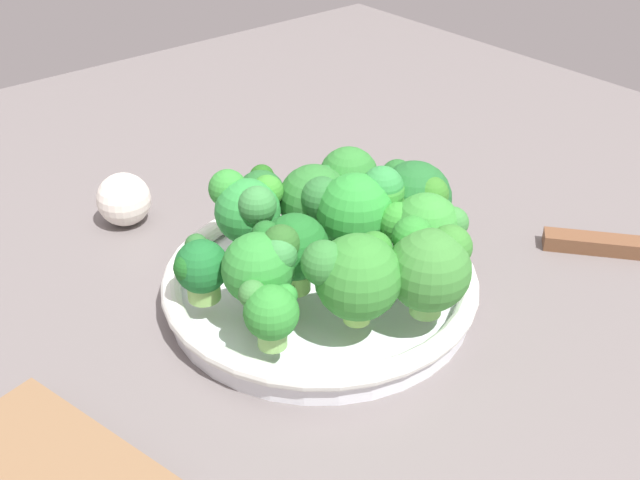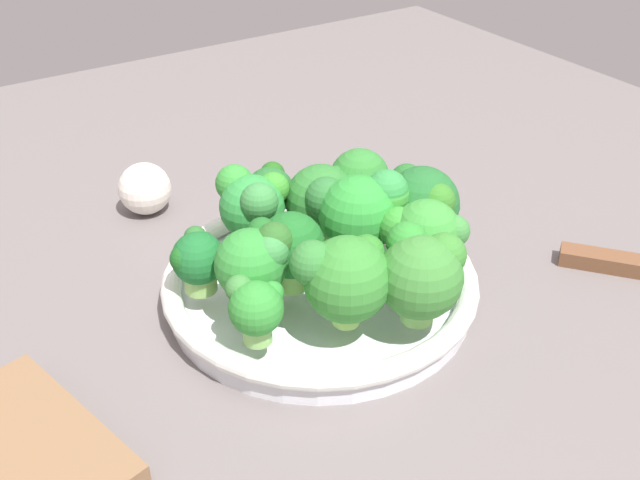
{
  "view_description": "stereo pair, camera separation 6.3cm",
  "coord_description": "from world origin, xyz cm",
  "px_view_note": "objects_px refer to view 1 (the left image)",
  "views": [
    {
      "loc": [
        35.59,
        43.95,
        40.46
      ],
      "look_at": [
        1.4,
        2.93,
        6.18
      ],
      "focal_mm": 42.42,
      "sensor_mm": 36.0,
      "label": 1
    },
    {
      "loc": [
        30.49,
        47.71,
        40.46
      ],
      "look_at": [
        1.4,
        2.93,
        6.18
      ],
      "focal_mm": 42.42,
      "sensor_mm": 36.0,
      "label": 2
    }
  ],
  "objects_px": {
    "broccoli_floret_4": "(430,265)",
    "broccoli_floret_7": "(423,228)",
    "broccoli_floret_2": "(262,268)",
    "broccoli_floret_6": "(355,275)",
    "broccoli_floret_9": "(362,208)",
    "broccoli_floret_5": "(270,312)",
    "broccoli_floret_3": "(262,195)",
    "broccoli_floret_12": "(315,199)",
    "broccoli_floret_11": "(413,198)",
    "garlic_bulb": "(124,199)",
    "broccoli_floret_0": "(248,207)",
    "bowl": "(320,284)",
    "broccoli_floret_8": "(347,179)",
    "broccoli_floret_10": "(292,248)",
    "broccoli_floret_1": "(199,266)"
  },
  "relations": [
    {
      "from": "broccoli_floret_4",
      "to": "broccoli_floret_7",
      "type": "bearing_deg",
      "value": -131.18
    },
    {
      "from": "broccoli_floret_2",
      "to": "broccoli_floret_6",
      "type": "relative_size",
      "value": 0.91
    },
    {
      "from": "broccoli_floret_2",
      "to": "broccoli_floret_9",
      "type": "relative_size",
      "value": 0.83
    },
    {
      "from": "broccoli_floret_5",
      "to": "broccoli_floret_3",
      "type": "bearing_deg",
      "value": -124.02
    },
    {
      "from": "broccoli_floret_12",
      "to": "broccoli_floret_9",
      "type": "bearing_deg",
      "value": 105.88
    },
    {
      "from": "broccoli_floret_7",
      "to": "broccoli_floret_9",
      "type": "xyz_separation_m",
      "value": [
        0.02,
        -0.05,
        0.0
      ]
    },
    {
      "from": "broccoli_floret_12",
      "to": "broccoli_floret_11",
      "type": "bearing_deg",
      "value": 139.71
    },
    {
      "from": "broccoli_floret_2",
      "to": "garlic_bulb",
      "type": "bearing_deg",
      "value": -90.12
    },
    {
      "from": "broccoli_floret_0",
      "to": "broccoli_floret_2",
      "type": "distance_m",
      "value": 0.08
    },
    {
      "from": "broccoli_floret_4",
      "to": "broccoli_floret_5",
      "type": "height_order",
      "value": "broccoli_floret_4"
    },
    {
      "from": "bowl",
      "to": "broccoli_floret_5",
      "type": "distance_m",
      "value": 0.11
    },
    {
      "from": "bowl",
      "to": "broccoli_floret_5",
      "type": "relative_size",
      "value": 5.33
    },
    {
      "from": "broccoli_floret_6",
      "to": "broccoli_floret_2",
      "type": "bearing_deg",
      "value": -50.67
    },
    {
      "from": "bowl",
      "to": "broccoli_floret_6",
      "type": "distance_m",
      "value": 0.09
    },
    {
      "from": "broccoli_floret_5",
      "to": "broccoli_floret_0",
      "type": "bearing_deg",
      "value": -118.02
    },
    {
      "from": "broccoli_floret_8",
      "to": "broccoli_floret_0",
      "type": "bearing_deg",
      "value": -5.62
    },
    {
      "from": "broccoli_floret_8",
      "to": "broccoli_floret_10",
      "type": "bearing_deg",
      "value": 27.55
    },
    {
      "from": "bowl",
      "to": "broccoli_floret_9",
      "type": "distance_m",
      "value": 0.08
    },
    {
      "from": "garlic_bulb",
      "to": "broccoli_floret_0",
      "type": "bearing_deg",
      "value": 102.53
    },
    {
      "from": "broccoli_floret_11",
      "to": "broccoli_floret_12",
      "type": "relative_size",
      "value": 1.04
    },
    {
      "from": "broccoli_floret_0",
      "to": "broccoli_floret_4",
      "type": "relative_size",
      "value": 1.03
    },
    {
      "from": "broccoli_floret_1",
      "to": "broccoli_floret_2",
      "type": "relative_size",
      "value": 0.78
    },
    {
      "from": "broccoli_floret_6",
      "to": "broccoli_floret_9",
      "type": "height_order",
      "value": "broccoli_floret_9"
    },
    {
      "from": "broccoli_floret_6",
      "to": "broccoli_floret_10",
      "type": "height_order",
      "value": "broccoli_floret_6"
    },
    {
      "from": "broccoli_floret_8",
      "to": "broccoli_floret_3",
      "type": "bearing_deg",
      "value": -24.57
    },
    {
      "from": "broccoli_floret_3",
      "to": "garlic_bulb",
      "type": "distance_m",
      "value": 0.17
    },
    {
      "from": "broccoli_floret_0",
      "to": "broccoli_floret_12",
      "type": "xyz_separation_m",
      "value": [
        -0.06,
        0.02,
        -0.01
      ]
    },
    {
      "from": "broccoli_floret_5",
      "to": "broccoli_floret_8",
      "type": "bearing_deg",
      "value": -148.67
    },
    {
      "from": "broccoli_floret_5",
      "to": "broccoli_floret_6",
      "type": "height_order",
      "value": "broccoli_floret_6"
    },
    {
      "from": "broccoli_floret_0",
      "to": "broccoli_floret_6",
      "type": "relative_size",
      "value": 1.01
    },
    {
      "from": "broccoli_floret_5",
      "to": "broccoli_floret_9",
      "type": "distance_m",
      "value": 0.14
    },
    {
      "from": "bowl",
      "to": "broccoli_floret_2",
      "type": "bearing_deg",
      "value": 10.61
    },
    {
      "from": "garlic_bulb",
      "to": "broccoli_floret_1",
      "type": "bearing_deg",
      "value": 81.36
    },
    {
      "from": "broccoli_floret_3",
      "to": "broccoli_floret_6",
      "type": "relative_size",
      "value": 0.82
    },
    {
      "from": "bowl",
      "to": "broccoli_floret_9",
      "type": "bearing_deg",
      "value": 172.7
    },
    {
      "from": "broccoli_floret_6",
      "to": "broccoli_floret_8",
      "type": "height_order",
      "value": "broccoli_floret_6"
    },
    {
      "from": "broccoli_floret_7",
      "to": "broccoli_floret_11",
      "type": "distance_m",
      "value": 0.05
    },
    {
      "from": "bowl",
      "to": "broccoli_floret_4",
      "type": "bearing_deg",
      "value": 106.71
    },
    {
      "from": "broccoli_floret_6",
      "to": "garlic_bulb",
      "type": "distance_m",
      "value": 0.3
    },
    {
      "from": "broccoli_floret_5",
      "to": "broccoli_floret_7",
      "type": "xyz_separation_m",
      "value": [
        -0.16,
        0.0,
        0.01
      ]
    },
    {
      "from": "broccoli_floret_3",
      "to": "garlic_bulb",
      "type": "bearing_deg",
      "value": -64.61
    },
    {
      "from": "broccoli_floret_8",
      "to": "broccoli_floret_10",
      "type": "relative_size",
      "value": 1.02
    },
    {
      "from": "broccoli_floret_5",
      "to": "broccoli_floret_7",
      "type": "relative_size",
      "value": 0.71
    },
    {
      "from": "bowl",
      "to": "broccoli_floret_7",
      "type": "height_order",
      "value": "broccoli_floret_7"
    },
    {
      "from": "bowl",
      "to": "broccoli_floret_10",
      "type": "relative_size",
      "value": 3.84
    },
    {
      "from": "bowl",
      "to": "broccoli_floret_7",
      "type": "relative_size",
      "value": 3.77
    },
    {
      "from": "broccoli_floret_3",
      "to": "broccoli_floret_12",
      "type": "bearing_deg",
      "value": 126.62
    },
    {
      "from": "bowl",
      "to": "broccoli_floret_11",
      "type": "relative_size",
      "value": 3.66
    },
    {
      "from": "broccoli_floret_11",
      "to": "garlic_bulb",
      "type": "relative_size",
      "value": 1.37
    },
    {
      "from": "broccoli_floret_3",
      "to": "broccoli_floret_12",
      "type": "xyz_separation_m",
      "value": [
        -0.03,
        0.04,
        0.0
      ]
    }
  ]
}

